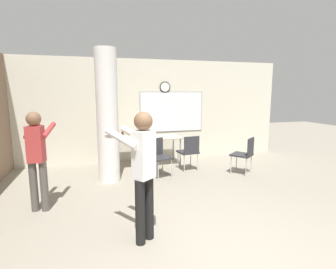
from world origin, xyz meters
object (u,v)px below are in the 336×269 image
Objects in this scene: chair_table_front at (159,154)px; person_playing_front at (142,167)px; chair_table_right at (189,150)px; person_watching_back at (37,153)px; chair_mid_room at (245,153)px; bottle_on_table at (123,135)px; folding_table at (144,139)px.

person_playing_front is at bearing -107.94° from chair_table_front.
chair_table_front and chair_table_right have the same top height.
chair_table_front is 2.59m from person_watching_back.
chair_table_right is 1.31m from chair_mid_room.
bottle_on_table is 0.26× the size of chair_mid_room.
bottle_on_table reaches higher than chair_table_front.
person_playing_front reaches higher than chair_table_front.
person_playing_front reaches higher than chair_mid_room.
chair_table_front is at bearing -56.17° from bottle_on_table.
chair_table_right is 1.00× the size of chair_mid_room.
person_playing_front is (-0.66, -3.48, 0.28)m from folding_table.
person_playing_front reaches higher than folding_table.
chair_mid_room is (1.16, -0.60, 0.00)m from chair_table_right.
chair_table_front is at bearing 169.76° from chair_mid_room.
folding_table is 2.17× the size of chair_table_front.
person_watching_back is 1.97m from person_playing_front.
person_playing_front is at bearing -100.79° from folding_table.
person_playing_front reaches higher than person_watching_back.
folding_table is 8.20× the size of bottle_on_table.
person_watching_back reaches higher than chair_table_right.
chair_table_right is 3.24m from person_playing_front.
chair_table_right is at bearing 24.74° from person_watching_back.
chair_mid_room is at bearing -27.33° from chair_table_right.
person_playing_front reaches higher than bottle_on_table.
chair_table_right is at bearing -37.03° from folding_table.
bottle_on_table is 3.04m from chair_mid_room.
chair_mid_room is 3.56m from person_playing_front.
chair_table_front is 0.86m from chair_table_right.
person_playing_front is at bearing -91.88° from bottle_on_table.
chair_mid_room is (2.13, -1.33, -0.19)m from folding_table.
bottle_on_table is 0.26× the size of chair_table_right.
folding_table is at bearing 98.68° from chair_table_front.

